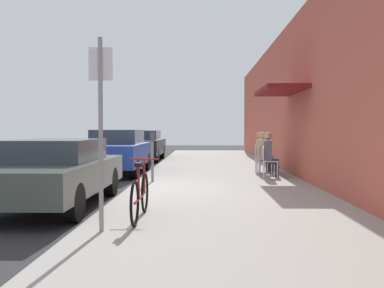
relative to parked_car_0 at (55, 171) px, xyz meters
The scene contains 15 objects.
ground_plane 2.13m from the parked_car_0, 57.02° to the left, with size 60.00×60.00×0.00m, color #2D2D30.
sidewalk_slab 5.03m from the parked_car_0, 47.81° to the left, with size 4.50×32.00×0.12m, color #9E9B93.
building_facade 7.05m from the parked_car_0, 32.77° to the left, with size 1.40×32.00×4.87m.
parked_car_0 is the anchor object (origin of this frame).
parked_car_1 6.06m from the parked_car_0, 90.00° to the left, with size 1.80×4.40×1.48m.
parked_car_2 12.17m from the parked_car_0, 90.00° to the left, with size 1.80×4.40×1.44m.
parking_meter 3.32m from the parked_car_0, 62.15° to the left, with size 0.12×0.10×1.32m.
street_sign 3.05m from the parked_car_0, 58.82° to the right, with size 0.32×0.06×2.60m.
bicycle_0 2.54m from the parked_car_0, 41.27° to the right, with size 0.46×1.71×0.90m.
cafe_chair_0 6.27m from the parked_car_0, 40.81° to the left, with size 0.49×0.49×0.87m.
seated_patron_0 6.31m from the parked_car_0, 40.40° to the left, with size 0.46×0.40×1.29m.
cafe_chair_1 6.91m from the parked_car_0, 46.66° to the left, with size 0.52×0.52×0.87m.
seated_patron_1 6.95m from the parked_car_0, 46.24° to the left, with size 0.48×0.43×1.29m.
cafe_chair_2 7.49m from the parked_car_0, 50.71° to the left, with size 0.53×0.53×0.87m.
seated_patron_2 7.52m from the parked_car_0, 50.30° to the left, with size 0.49×0.44×1.29m.
Camera 1 is at (1.76, -9.80, 1.50)m, focal length 39.63 mm.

